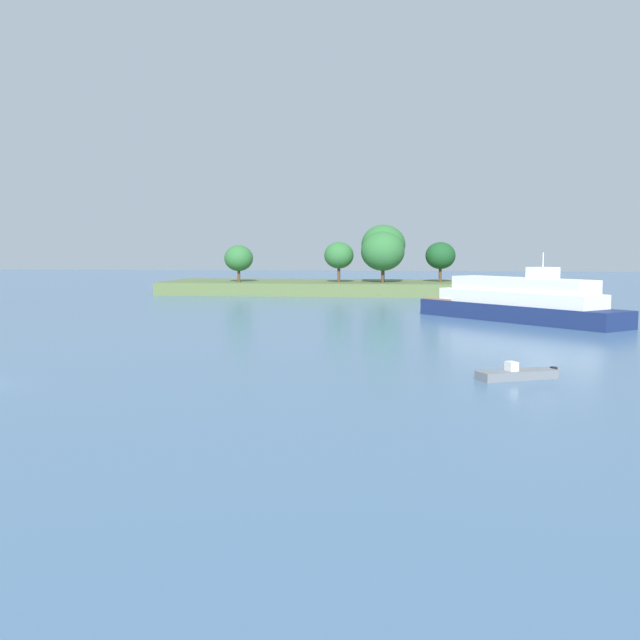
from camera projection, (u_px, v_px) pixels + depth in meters
treeline_island at (350, 277)px, 121.32m from camera, size 55.00×17.39×10.62m
white_riverboat at (519, 302)px, 77.02m from camera, size 19.03×20.21×6.76m
fishing_skiff at (517, 374)px, 43.49m from camera, size 4.70×3.24×0.99m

